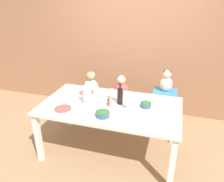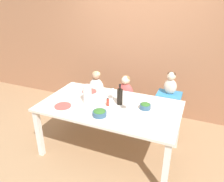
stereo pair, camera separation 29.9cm
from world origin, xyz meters
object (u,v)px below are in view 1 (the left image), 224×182
chair_far_left (92,101)px  wine_glass_far (112,92)px  chair_right_highchair (164,101)px  paper_towel_roll (87,95)px  salad_bowl_large (103,113)px  salad_bowl_small (146,104)px  dinner_plate_back_left (87,92)px  chair_far_center (121,105)px  wine_bottle (120,96)px  dinner_plate_front_left (63,109)px  person_child_center (121,89)px  person_child_left (91,85)px  person_baby_right (166,80)px  wine_glass_near (128,101)px

chair_far_left → wine_glass_far: bearing=-45.5°
chair_far_left → chair_right_highchair: 1.28m
paper_towel_roll → wine_glass_far: paper_towel_roll is taller
salad_bowl_large → salad_bowl_small: bearing=39.8°
dinner_plate_back_left → chair_far_center: bearing=46.0°
wine_bottle → dinner_plate_front_left: (-0.69, -0.37, -0.11)m
person_child_center → salad_bowl_small: (0.51, -0.65, 0.11)m
person_child_center → salad_bowl_small: 0.83m
chair_far_left → wine_glass_far: size_ratio=2.75×
chair_far_center → dinner_plate_front_left: 1.22m
person_child_left → salad_bowl_small: person_child_left is taller
chair_right_highchair → person_baby_right: person_baby_right is taller
person_child_left → wine_glass_near: bearing=-43.1°
person_child_center → salad_bowl_small: bearing=-52.0°
wine_glass_far → dinner_plate_back_left: (-0.44, 0.10, -0.11)m
person_child_center → dinner_plate_front_left: person_child_center is taller
wine_bottle → wine_glass_near: size_ratio=1.74×
paper_towel_roll → salad_bowl_small: paper_towel_roll is taller
paper_towel_roll → wine_glass_near: (0.57, 0.01, -0.01)m
person_child_center → dinner_plate_back_left: bearing=-133.9°
paper_towel_roll → dinner_plate_back_left: (-0.16, 0.34, -0.12)m
wine_glass_far → salad_bowl_small: 0.52m
chair_right_highchair → wine_glass_near: bearing=-119.0°
wine_glass_far → dinner_plate_back_left: wine_glass_far is taller
chair_far_center → wine_bottle: wine_bottle is taller
salad_bowl_large → dinner_plate_back_left: salad_bowl_large is taller
paper_towel_roll → dinner_plate_front_left: (-0.26, -0.23, -0.12)m
chair_far_center → wine_glass_far: wine_glass_far is taller
chair_far_left → wine_glass_far: wine_glass_far is taller
wine_glass_far → dinner_plate_front_left: size_ratio=0.76×
chair_right_highchair → paper_towel_roll: size_ratio=2.89×
person_child_center → salad_bowl_large: person_child_center is taller
wine_glass_far → chair_right_highchair: bearing=37.7°
person_baby_right → chair_far_center: bearing=-179.9°
chair_far_left → person_child_left: (0.00, 0.00, 0.31)m
person_child_left → person_child_center: 0.55m
salad_bowl_small → chair_right_highchair: bearing=71.6°
chair_far_left → dinner_plate_front_left: dinner_plate_front_left is taller
wine_bottle → salad_bowl_small: bearing=1.5°
person_child_left → paper_towel_roll: (0.26, -0.79, 0.20)m
chair_right_highchair → dinner_plate_front_left: size_ratio=3.33×
paper_towel_roll → salad_bowl_small: size_ratio=1.77×
person_child_center → person_baby_right: (0.72, 0.00, 0.25)m
salad_bowl_small → dinner_plate_front_left: (-1.05, -0.37, -0.04)m
dinner_plate_back_left → chair_right_highchair: bearing=21.3°
chair_right_highchair → salad_bowl_small: 0.72m
person_child_center → paper_towel_roll: (-0.28, -0.79, 0.20)m
person_child_left → salad_bowl_large: (0.57, -1.05, 0.11)m
dinner_plate_back_left → paper_towel_roll: bearing=-65.0°
chair_right_highchair → dinner_plate_back_left: bearing=-158.7°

